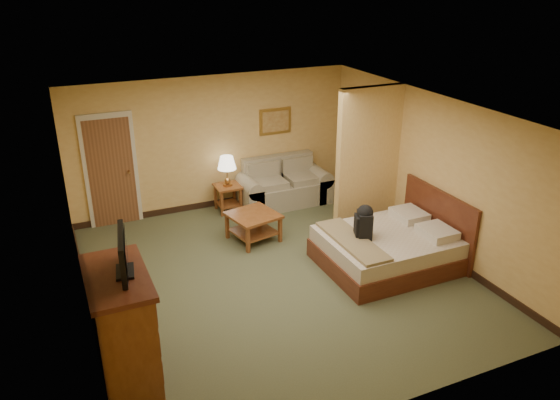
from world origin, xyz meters
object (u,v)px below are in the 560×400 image
dresser (123,326)px  bed (391,247)px  coffee_table (253,221)px  loveseat (283,189)px

dresser → bed: size_ratio=0.66×
coffee_table → dresser: dresser is taller
coffee_table → bed: (1.69, -1.68, -0.05)m
coffee_table → bed: size_ratio=0.45×
loveseat → coffee_table: size_ratio=1.98×
coffee_table → dresser: (-2.60, -2.61, 0.33)m
dresser → loveseat: bearing=46.0°
loveseat → coffee_table: loveseat is taller
coffee_table → dresser: size_ratio=0.68×
coffee_table → bed: bed is taller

